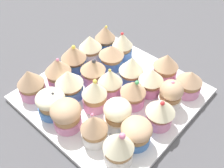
% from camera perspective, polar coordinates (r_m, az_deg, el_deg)
% --- Properties ---
extents(ground_plane, '(1.80, 1.80, 0.03)m').
position_cam_1_polar(ground_plane, '(0.65, 0.00, -3.56)').
color(ground_plane, '#4C4C51').
extents(baking_tray, '(0.37, 0.37, 0.01)m').
position_cam_1_polar(baking_tray, '(0.64, 0.00, -2.30)').
color(baking_tray, silver).
rests_on(baking_tray, ground_plane).
extents(cupcake_0, '(0.06, 0.06, 0.07)m').
position_cam_1_polar(cupcake_0, '(0.74, -1.50, 10.29)').
color(cupcake_0, '#477AC6').
rests_on(cupcake_0, baking_tray).
extents(cupcake_1, '(0.06, 0.06, 0.07)m').
position_cam_1_polar(cupcake_1, '(0.71, -4.76, 8.05)').
color(cupcake_1, white).
rests_on(cupcake_1, baking_tray).
extents(cupcake_2, '(0.07, 0.07, 0.08)m').
position_cam_1_polar(cupcake_2, '(0.68, -8.60, 5.77)').
color(cupcake_2, '#477AC6').
rests_on(cupcake_2, baking_tray).
extents(cupcake_3, '(0.06, 0.06, 0.08)m').
position_cam_1_polar(cupcake_3, '(0.64, -11.75, 2.83)').
color(cupcake_3, pink).
rests_on(cupcake_3, baking_tray).
extents(cupcake_4, '(0.06, 0.06, 0.08)m').
position_cam_1_polar(cupcake_4, '(0.63, -17.38, 0.19)').
color(cupcake_4, pink).
rests_on(cupcake_4, baking_tray).
extents(cupcake_5, '(0.06, 0.06, 0.08)m').
position_cam_1_polar(cupcake_5, '(0.71, 2.32, 8.44)').
color(cupcake_5, '#477AC6').
rests_on(cupcake_5, baking_tray).
extents(cupcake_6, '(0.07, 0.07, 0.07)m').
position_cam_1_polar(cupcake_6, '(0.68, -0.14, 6.16)').
color(cupcake_6, '#477AC6').
rests_on(cupcake_6, baking_tray).
extents(cupcake_7, '(0.06, 0.06, 0.07)m').
position_cam_1_polar(cupcake_7, '(0.64, -4.43, 2.84)').
color(cupcake_7, pink).
rests_on(cupcake_7, baking_tray).
extents(cupcake_8, '(0.07, 0.07, 0.08)m').
position_cam_1_polar(cupcake_8, '(0.61, -9.36, 0.20)').
color(cupcake_8, '#477AC6').
rests_on(cupcake_8, baking_tray).
extents(cupcake_9, '(0.06, 0.06, 0.06)m').
position_cam_1_polar(cupcake_9, '(0.58, -13.20, -4.09)').
color(cupcake_9, '#477AC6').
rests_on(cupcake_9, baking_tray).
extents(cupcake_10, '(0.06, 0.06, 0.07)m').
position_cam_1_polar(cupcake_10, '(0.64, 4.22, 3.25)').
color(cupcake_10, '#477AC6').
rests_on(cupcake_10, baking_tray).
extents(cupcake_11, '(0.06, 0.06, 0.07)m').
position_cam_1_polar(cupcake_11, '(0.61, -0.28, 0.81)').
color(cupcake_11, pink).
rests_on(cupcake_11, baking_tray).
extents(cupcake_12, '(0.06, 0.06, 0.08)m').
position_cam_1_polar(cupcake_12, '(0.57, -3.84, -2.32)').
color(cupcake_12, pink).
rests_on(cupcake_12, baking_tray).
extents(cupcake_13, '(0.06, 0.06, 0.07)m').
position_cam_1_polar(cupcake_13, '(0.55, -9.97, -6.65)').
color(cupcake_13, pink).
rests_on(cupcake_13, baking_tray).
extents(cupcake_14, '(0.06, 0.06, 0.07)m').
position_cam_1_polar(cupcake_14, '(0.66, 11.69, 3.82)').
color(cupcake_14, pink).
rests_on(cupcake_14, baking_tray).
extents(cupcake_15, '(0.06, 0.06, 0.07)m').
position_cam_1_polar(cupcake_15, '(0.61, 8.52, 0.75)').
color(cupcake_15, pink).
rests_on(cupcake_15, baking_tray).
extents(cupcake_16, '(0.06, 0.06, 0.07)m').
position_cam_1_polar(cupcake_16, '(0.58, 4.63, -1.93)').
color(cupcake_16, pink).
rests_on(cupcake_16, baking_tray).
extents(cupcake_17, '(0.06, 0.06, 0.07)m').
position_cam_1_polar(cupcake_17, '(0.54, 1.21, -6.55)').
color(cupcake_17, white).
rests_on(cupcake_17, baking_tray).
extents(cupcake_18, '(0.06, 0.06, 0.08)m').
position_cam_1_polar(cupcake_18, '(0.52, -3.94, -9.68)').
color(cupcake_18, white).
rests_on(cupcake_18, baking_tray).
extents(cupcake_19, '(0.06, 0.06, 0.07)m').
position_cam_1_polar(cupcake_19, '(0.64, 16.52, 0.34)').
color(cupcake_19, pink).
rests_on(cupcake_19, baking_tray).
extents(cupcake_20, '(0.05, 0.05, 0.07)m').
position_cam_1_polar(cupcake_20, '(0.59, 12.73, -2.25)').
color(cupcake_20, white).
rests_on(cupcake_20, baking_tray).
extents(cupcake_21, '(0.06, 0.06, 0.08)m').
position_cam_1_polar(cupcake_21, '(0.55, 10.54, -5.96)').
color(cupcake_21, pink).
rests_on(cupcake_21, baking_tray).
extents(cupcake_22, '(0.06, 0.06, 0.06)m').
position_cam_1_polar(cupcake_22, '(0.52, 5.34, -10.53)').
color(cupcake_22, '#477AC6').
rests_on(cupcake_22, baking_tray).
extents(cupcake_23, '(0.06, 0.06, 0.09)m').
position_cam_1_polar(cupcake_23, '(0.49, 1.45, -13.63)').
color(cupcake_23, white).
rests_on(cupcake_23, baking_tray).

